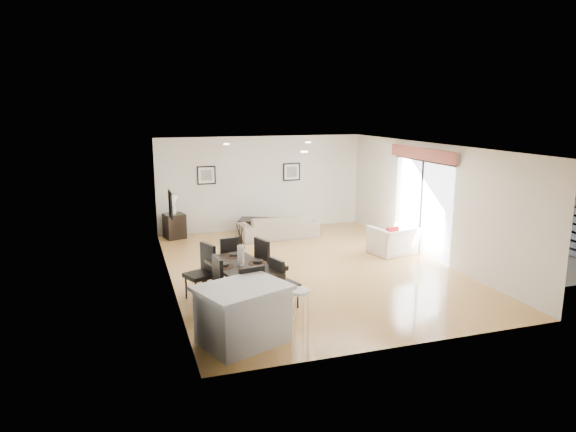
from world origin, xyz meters
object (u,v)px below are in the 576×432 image
object	(u,v)px
dining_chair_head	(255,295)
coffee_table	(259,227)
armchair	(394,240)
dining_chair_efar	(267,262)
dining_table	(241,269)
sofa	(278,227)
dining_chair_wfar	(203,269)
dining_chair_enear	(281,280)
dining_chair_wnear	(212,284)
kitchen_island	(243,314)
side_table	(175,226)
bar_stool	(299,296)
dining_chair_foot	(230,258)

from	to	relation	value
dining_chair_head	coffee_table	xyz separation A→B (m)	(1.64, 5.99, -0.33)
armchair	dining_chair_efar	world-z (taller)	dining_chair_efar
dining_table	dining_chair_efar	distance (m)	0.73
sofa	dining_chair_wfar	distance (m)	4.73
dining_chair_enear	coffee_table	bearing A→B (deg)	-28.85
dining_chair_wnear	dining_chair_wfar	size ratio (longest dim) A/B	1.00
dining_chair_enear	kitchen_island	distance (m)	1.47
sofa	armchair	xyz separation A→B (m)	(2.21, -2.39, 0.03)
dining_chair_wfar	dining_chair_head	distance (m)	1.65
dining_table	dining_chair_wnear	distance (m)	0.74
side_table	dining_chair_efar	bearing A→B (deg)	-75.20
side_table	kitchen_island	bearing A→B (deg)	-87.21
dining_chair_wfar	side_table	xyz separation A→B (m)	(-0.05, 4.75, -0.24)
dining_chair_wnear	coffee_table	distance (m)	5.80
dining_chair_enear	kitchen_island	size ratio (longest dim) A/B	0.59
dining_chair_wfar	side_table	size ratio (longest dim) A/B	1.53
sofa	dining_chair_head	xyz separation A→B (m)	(-2.04, -5.46, 0.24)
dining_chair_head	bar_stool	bearing A→B (deg)	-51.19
dining_chair_enear	dining_chair_head	world-z (taller)	dining_chair_head
dining_chair_wnear	dining_chair_efar	xyz separation A→B (m)	(1.21, 0.83, 0.02)
side_table	kitchen_island	xyz separation A→B (m)	(0.33, -6.79, 0.12)
dining_chair_enear	dining_table	bearing A→B (deg)	35.23
dining_table	coffee_table	xyz separation A→B (m)	(1.63, 4.92, -0.43)
dining_table	side_table	size ratio (longest dim) A/B	2.79
dining_chair_wnear	side_table	size ratio (longest dim) A/B	1.53
dining_chair_enear	dining_chair_head	bearing A→B (deg)	115.96
bar_stool	dining_chair_wnear	bearing A→B (deg)	135.33
sofa	dining_chair_wfar	xyz separation A→B (m)	(-2.64, -3.92, 0.26)
sofa	dining_chair_wnear	bearing A→B (deg)	58.03
dining_chair_head	side_table	world-z (taller)	dining_chair_head
dining_chair_enear	dining_chair_efar	xyz separation A→B (m)	(-0.01, 0.87, 0.08)
dining_chair_wnear	side_table	distance (m)	5.64
sofa	dining_chair_wnear	size ratio (longest dim) A/B	2.08
dining_chair_wnear	dining_chair_enear	bearing A→B (deg)	81.84
kitchen_island	dining_chair_enear	bearing A→B (deg)	27.96
dining_chair_foot	coffee_table	xyz separation A→B (m)	(1.62, 3.85, -0.34)
side_table	bar_stool	xyz separation A→B (m)	(1.22, -6.79, 0.30)
dining_chair_head	kitchen_island	bearing A→B (deg)	-132.49
sofa	kitchen_island	world-z (taller)	kitchen_island
dining_chair_wnear	kitchen_island	size ratio (longest dim) A/B	0.66
dining_chair_foot	dining_chair_enear	bearing A→B (deg)	104.93
dining_table	dining_chair_enear	size ratio (longest dim) A/B	2.03
dining_chair_wnear	dining_chair_head	size ratio (longest dim) A/B	1.05
bar_stool	kitchen_island	bearing A→B (deg)	180.00
dining_chair_wfar	dining_chair_enear	distance (m)	1.54
armchair	bar_stool	distance (m)	5.14
dining_table	dining_chair_wnear	world-z (taller)	dining_chair_wnear
dining_chair_foot	sofa	bearing A→B (deg)	-128.06
dining_chair_enear	side_table	bearing A→B (deg)	-5.45
sofa	bar_stool	size ratio (longest dim) A/B	2.90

